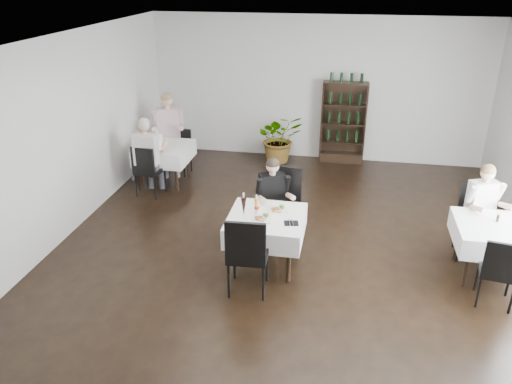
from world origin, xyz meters
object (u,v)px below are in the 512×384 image
potted_tree (280,138)px  wine_shelf (343,124)px  diner_main (273,195)px  main_table (266,226)px

potted_tree → wine_shelf: bearing=9.8°
potted_tree → diner_main: size_ratio=0.78×
potted_tree → diner_main: diner_main is taller
main_table → potted_tree: bearing=95.7°
main_table → potted_tree: 4.11m
wine_shelf → diner_main: bearing=-104.0°
wine_shelf → potted_tree: 1.37m
wine_shelf → diner_main: 3.76m
main_table → wine_shelf: bearing=78.2°
wine_shelf → potted_tree: size_ratio=1.67×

